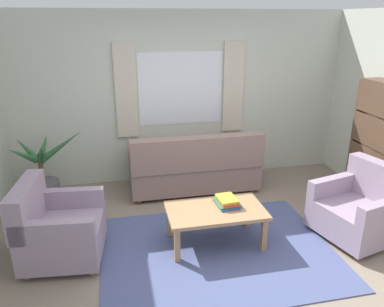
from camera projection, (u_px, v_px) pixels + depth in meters
The scene contains 11 objects.
ground_plane at pixel (218, 251), 4.19m from camera, with size 6.24×6.24×0.00m, color gray.
wall_back at pixel (180, 98), 5.83m from camera, with size 5.32×0.12×2.60m, color beige.
window_with_curtains at pixel (181, 89), 5.70m from camera, with size 1.98×0.07×1.40m.
area_rug at pixel (218, 251), 4.19m from camera, with size 2.56×1.96×0.01m, color #4C5684.
couch at pixel (194, 167), 5.57m from camera, with size 1.90×0.82×0.92m.
armchair_left at pixel (57, 228), 3.98m from camera, with size 0.90×0.92×0.88m.
armchair_right at pixel (361, 209), 4.39m from camera, with size 1.00×1.02×0.88m.
coffee_table at pixel (216, 214), 4.22m from camera, with size 1.10×0.64×0.44m.
book_stack_on_table at pixel (227, 201), 4.28m from camera, with size 0.27×0.34×0.09m.
potted_plant at pixel (44, 178), 5.24m from camera, with size 1.01×0.96×1.06m.
bookshelf at pixel (380, 155), 4.89m from camera, with size 0.30×0.94×1.72m.
Camera 1 is at (-1.03, -3.43, 2.46)m, focal length 34.90 mm.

